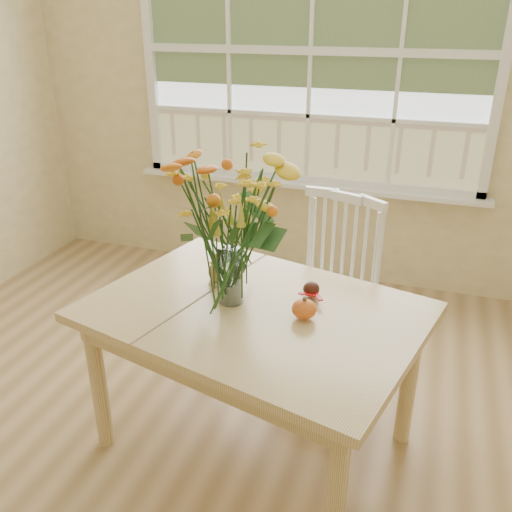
% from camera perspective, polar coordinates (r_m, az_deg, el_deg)
% --- Properties ---
extents(floor, '(4.00, 4.50, 0.01)m').
position_cam_1_polar(floor, '(2.37, -9.65, -25.06)').
color(floor, '#987749').
rests_on(floor, ground).
extents(wall_back, '(4.00, 0.02, 2.70)m').
position_cam_1_polar(wall_back, '(3.68, 5.79, 17.63)').
color(wall_back, '#C6B97E').
rests_on(wall_back, floor).
extents(window, '(2.42, 0.12, 1.74)m').
position_cam_1_polar(window, '(3.63, 5.77, 20.41)').
color(window, silver).
rests_on(window, wall_back).
extents(dining_table, '(1.48, 1.21, 0.69)m').
position_cam_1_polar(dining_table, '(2.23, -0.16, -7.48)').
color(dining_table, tan).
rests_on(dining_table, floor).
extents(windsor_chair, '(0.55, 0.53, 0.94)m').
position_cam_1_polar(windsor_chair, '(2.79, 8.01, -2.46)').
color(windsor_chair, white).
rests_on(windsor_chair, floor).
extents(flower_vase, '(0.48, 0.48, 0.57)m').
position_cam_1_polar(flower_vase, '(2.09, -2.81, 3.45)').
color(flower_vase, white).
rests_on(flower_vase, dining_table).
extents(pumpkin, '(0.10, 0.10, 0.08)m').
position_cam_1_polar(pumpkin, '(2.10, 5.09, -5.68)').
color(pumpkin, '#DD511A').
rests_on(pumpkin, dining_table).
extents(turkey_figurine, '(0.12, 0.12, 0.12)m').
position_cam_1_polar(turkey_figurine, '(2.36, -4.11, -1.80)').
color(turkey_figurine, '#CCB78C').
rests_on(turkey_figurine, dining_table).
extents(dark_gourd, '(0.13, 0.12, 0.06)m').
position_cam_1_polar(dark_gourd, '(2.27, 5.84, -3.55)').
color(dark_gourd, '#38160F').
rests_on(dark_gourd, dining_table).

